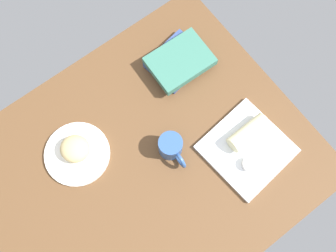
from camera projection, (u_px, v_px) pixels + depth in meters
dining_table at (142, 167)px, 129.12cm from camera, size 110.00×90.00×4.00cm
round_plate at (77, 154)px, 127.61cm from camera, size 21.83×21.83×1.40cm
scone_pastry at (75, 149)px, 124.43cm from camera, size 13.15×13.31×5.77cm
square_plate at (247, 149)px, 128.00cm from camera, size 27.86×27.86×1.60cm
sauce_cup at (249, 164)px, 124.27cm from camera, size 4.45×4.45×2.60cm
breakfast_wrap at (248, 133)px, 125.76cm from camera, size 14.57×6.14×5.77cm
book_stack at (179, 61)px, 134.65cm from camera, size 21.62×19.07×6.01cm
coffee_mug at (171, 147)px, 124.47cm from camera, size 7.92×12.55×8.63cm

